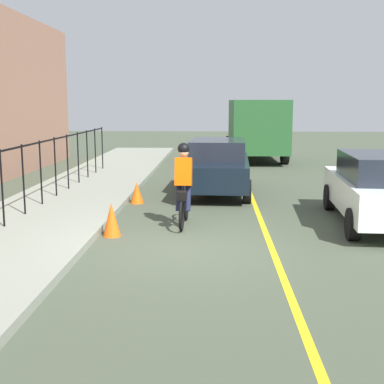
% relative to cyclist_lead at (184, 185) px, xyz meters
% --- Properties ---
extents(ground_plane, '(80.00, 80.00, 0.00)m').
position_rel_cyclist_lead_xyz_m(ground_plane, '(-1.79, -0.14, -0.91)').
color(ground_plane, '#424B3A').
extents(lane_line_centre, '(36.00, 0.12, 0.01)m').
position_rel_cyclist_lead_xyz_m(lane_line_centre, '(-1.79, -1.74, -0.91)').
color(lane_line_centre, yellow).
rests_on(lane_line_centre, ground).
extents(sidewalk, '(40.00, 3.20, 0.15)m').
position_rel_cyclist_lead_xyz_m(sidewalk, '(-1.79, 3.26, -0.84)').
color(sidewalk, gray).
rests_on(sidewalk, ground).
extents(iron_fence, '(19.25, 0.04, 1.60)m').
position_rel_cyclist_lead_xyz_m(iron_fence, '(-0.79, 3.66, 0.35)').
color(iron_fence, black).
rests_on(iron_fence, sidewalk).
extents(cyclist_lead, '(1.71, 0.37, 1.83)m').
position_rel_cyclist_lead_xyz_m(cyclist_lead, '(0.00, 0.00, 0.00)').
color(cyclist_lead, black).
rests_on(cyclist_lead, ground).
extents(patrol_sedan, '(4.50, 2.14, 1.58)m').
position_rel_cyclist_lead_xyz_m(patrol_sedan, '(0.37, -4.32, -0.09)').
color(patrol_sedan, white).
rests_on(patrol_sedan, ground).
extents(parked_sedan_rear, '(4.47, 2.07, 1.58)m').
position_rel_cyclist_lead_xyz_m(parked_sedan_rear, '(4.33, -0.76, -0.09)').
color(parked_sedan_rear, black).
rests_on(parked_sedan_rear, ground).
extents(box_truck_background, '(6.75, 2.64, 2.78)m').
position_rel_cyclist_lead_xyz_m(box_truck_background, '(13.65, -2.58, 0.64)').
color(box_truck_background, '#26592B').
rests_on(box_truck_background, ground).
extents(traffic_cone_near, '(0.36, 0.36, 0.58)m').
position_rel_cyclist_lead_xyz_m(traffic_cone_near, '(2.61, 1.41, -0.62)').
color(traffic_cone_near, '#FA5C0F').
rests_on(traffic_cone_near, ground).
extents(traffic_cone_far, '(0.36, 0.36, 0.69)m').
position_rel_cyclist_lead_xyz_m(traffic_cone_far, '(-0.92, 1.40, -0.57)').
color(traffic_cone_far, '#FA5C12').
rests_on(traffic_cone_far, ground).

